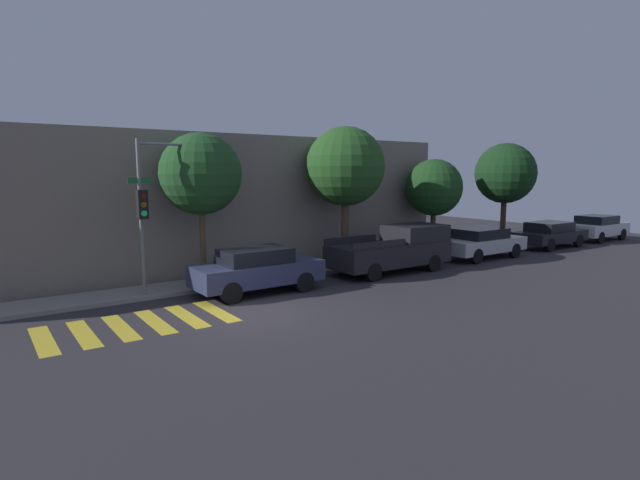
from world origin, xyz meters
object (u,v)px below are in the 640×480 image
(pickup_truck, at_px, (395,249))
(sedan_tail_of_row, at_px, (597,227))
(traffic_light_pole, at_px, (157,193))
(tree_near_corner, at_px, (201,174))
(sedan_near_corner, at_px, (257,269))
(tree_behind_truck, at_px, (505,174))
(sedan_far_end, at_px, (550,234))
(tree_far_end, at_px, (434,188))
(tree_midblock, at_px, (345,167))
(sedan_middle, at_px, (481,242))

(pickup_truck, bearing_deg, sedan_tail_of_row, -0.00)
(traffic_light_pole, height_order, tree_near_corner, tree_near_corner)
(sedan_near_corner, height_order, tree_behind_truck, tree_behind_truck)
(sedan_far_end, bearing_deg, sedan_near_corner, 180.00)
(tree_near_corner, bearing_deg, sedan_tail_of_row, -4.56)
(sedan_tail_of_row, bearing_deg, traffic_light_pole, 177.18)
(pickup_truck, height_order, tree_near_corner, tree_near_corner)
(sedan_tail_of_row, distance_m, tree_far_end, 12.64)
(sedan_tail_of_row, bearing_deg, tree_far_end, 171.10)
(pickup_truck, bearing_deg, tree_midblock, 119.96)
(sedan_near_corner, xyz_separation_m, tree_behind_truck, (16.34, 1.92, 3.16))
(sedan_middle, xyz_separation_m, tree_far_end, (-1.23, 1.92, 2.53))
(sedan_far_end, distance_m, sedan_tail_of_row, 5.13)
(sedan_middle, xyz_separation_m, tree_midblock, (-6.68, 1.92, 3.50))
(sedan_middle, distance_m, sedan_tail_of_row, 11.01)
(sedan_near_corner, bearing_deg, tree_far_end, 10.16)
(sedan_far_end, relative_size, tree_behind_truck, 0.81)
(tree_far_end, xyz_separation_m, tree_behind_truck, (5.65, -0.00, 0.67))
(sedan_tail_of_row, height_order, tree_far_end, tree_far_end)
(sedan_far_end, bearing_deg, tree_far_end, 164.92)
(tree_midblock, bearing_deg, traffic_light_pole, -175.42)
(tree_near_corner, height_order, tree_behind_truck, tree_behind_truck)
(sedan_tail_of_row, distance_m, tree_midblock, 18.13)
(sedan_tail_of_row, distance_m, tree_behind_truck, 7.57)
(pickup_truck, xyz_separation_m, tree_near_corner, (-7.46, 1.92, 3.03))
(sedan_near_corner, relative_size, sedan_middle, 0.95)
(pickup_truck, height_order, tree_far_end, tree_far_end)
(traffic_light_pole, relative_size, sedan_middle, 1.10)
(sedan_far_end, bearing_deg, traffic_light_pole, 176.48)
(tree_far_end, relative_size, tree_behind_truck, 0.83)
(pickup_truck, xyz_separation_m, sedan_middle, (5.58, -0.00, -0.17))
(tree_midblock, xyz_separation_m, tree_behind_truck, (11.10, -0.00, -0.29))
(sedan_far_end, distance_m, tree_midblock, 13.18)
(sedan_far_end, height_order, tree_midblock, tree_midblock)
(traffic_light_pole, height_order, tree_behind_truck, tree_behind_truck)
(sedan_middle, height_order, tree_near_corner, tree_near_corner)
(tree_far_end, bearing_deg, sedan_far_end, -15.08)
(tree_midblock, xyz_separation_m, tree_far_end, (5.45, 0.00, -0.97))
(sedan_near_corner, distance_m, sedan_far_end, 17.80)
(pickup_truck, bearing_deg, tree_behind_truck, 10.86)
(pickup_truck, xyz_separation_m, tree_midblock, (-1.10, 1.92, 3.32))
(traffic_light_pole, distance_m, sedan_tail_of_row, 25.94)
(sedan_near_corner, distance_m, sedan_middle, 11.93)
(sedan_near_corner, distance_m, tree_near_corner, 3.86)
(sedan_tail_of_row, xyz_separation_m, tree_midblock, (-17.69, 1.92, 3.47))
(tree_far_end, bearing_deg, tree_behind_truck, -0.00)
(traffic_light_pole, height_order, tree_far_end, traffic_light_pole)
(sedan_middle, distance_m, tree_behind_truck, 5.78)
(sedan_middle, height_order, sedan_far_end, sedan_middle)
(sedan_middle, distance_m, tree_far_end, 3.41)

